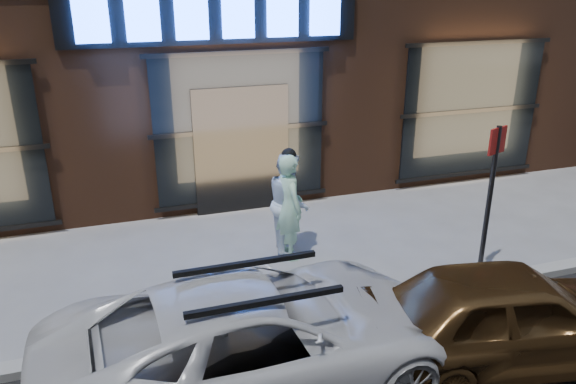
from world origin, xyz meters
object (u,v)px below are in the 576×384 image
white_suv (257,337)px  gold_sedan (512,315)px  man_bowtie (290,207)px  sign_post (491,189)px  man_cap (289,202)px

white_suv → gold_sedan: 2.98m
man_bowtie → sign_post: size_ratio=0.74×
white_suv → man_bowtie: bearing=-28.2°
man_bowtie → sign_post: bearing=-125.8°
white_suv → sign_post: 4.12m
man_cap → white_suv: 3.39m
sign_post → man_bowtie: bearing=127.2°
white_suv → gold_sedan: white_suv is taller
man_bowtie → man_cap: man_bowtie is taller
man_cap → white_suv: (-1.37, -3.09, -0.20)m
sign_post → gold_sedan: bearing=-138.3°
man_cap → white_suv: bearing=167.4°
man_cap → man_bowtie: bearing=176.9°
man_bowtie → sign_post: (2.52, -1.53, 0.56)m
white_suv → sign_post: size_ratio=1.96×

